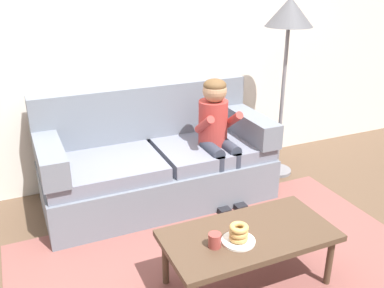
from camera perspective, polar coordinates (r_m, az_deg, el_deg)
name	(u,v)px	position (r m, az deg, el deg)	size (l,w,h in m)	color
ground	(206,243)	(3.38, 1.84, -13.17)	(10.00, 10.00, 0.00)	brown
wall_back	(142,35)	(4.09, -6.69, 14.33)	(8.00, 0.10, 2.80)	silver
area_rug	(221,262)	(3.20, 3.85, -15.45)	(2.90, 1.68, 0.01)	brown
couch	(156,162)	(3.86, -4.89, -2.37)	(2.00, 0.90, 0.99)	slate
coffee_table	(249,238)	(2.82, 7.60, -12.40)	(1.11, 0.56, 0.41)	#4C3828
person_child	(217,128)	(3.74, 3.37, 2.10)	(0.34, 0.58, 1.10)	#AD3833
plate	(238,241)	(2.71, 6.23, -12.78)	(0.21, 0.21, 0.01)	white
donut	(239,238)	(2.69, 6.25, -12.34)	(0.12, 0.12, 0.04)	tan
donut_second	(239,233)	(2.67, 6.28, -11.71)	(0.12, 0.12, 0.04)	tan
donut_third	(239,228)	(2.65, 6.31, -11.07)	(0.12, 0.12, 0.04)	tan
mug	(215,240)	(2.64, 3.06, -12.76)	(0.08, 0.08, 0.09)	#993D38
floor_lamp	(289,24)	(4.12, 12.81, 15.40)	(0.44, 0.44, 1.74)	slate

